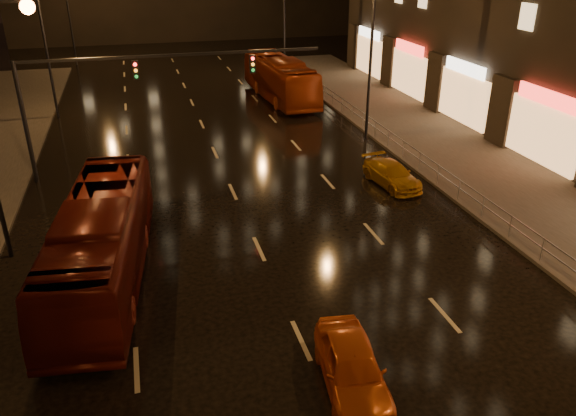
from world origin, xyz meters
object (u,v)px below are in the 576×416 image
at_px(taxi_near, 352,367).
at_px(taxi_far, 392,174).
at_px(bus_curb, 280,78).
at_px(bus_red, 102,241).

xyz_separation_m(taxi_near, taxi_far, (7.22, 13.04, -0.11)).
xyz_separation_m(bus_curb, taxi_far, (1.10, -18.51, -1.05)).
relative_size(bus_red, taxi_near, 2.77).
relative_size(taxi_near, taxi_far, 1.02).
xyz_separation_m(bus_red, taxi_near, (6.67, -7.68, -0.87)).
height_order(bus_red, bus_curb, bus_curb).
bearing_deg(bus_red, taxi_near, -42.09).
height_order(bus_red, taxi_near, bus_red).
relative_size(bus_curb, taxi_far, 2.94).
bearing_deg(bus_curb, taxi_near, -104.29).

